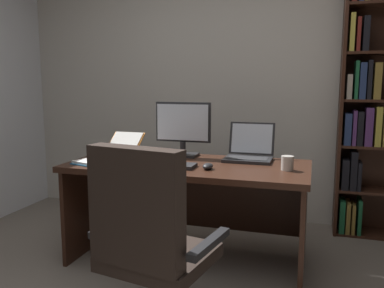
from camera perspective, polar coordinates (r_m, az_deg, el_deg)
name	(u,v)px	position (r m, az deg, el deg)	size (l,w,h in m)	color
wall_back	(238,83)	(3.82, 6.57, 8.56)	(4.82, 0.12, 2.53)	beige
desk	(191,187)	(2.92, -0.14, -6.13)	(1.65, 0.76, 0.71)	#381E14
bookshelf	(383,101)	(3.59, 25.37, 5.57)	(0.85, 0.27, 2.26)	#381E14
office_chair	(151,257)	(2.08, -5.84, -15.64)	(0.67, 0.60, 0.98)	#232326
monitor	(183,130)	(3.04, -1.29, 2.03)	(0.43, 0.16, 0.41)	#232326
laptop	(249,152)	(2.96, 8.10, -1.14)	(0.34, 0.33, 0.26)	#232326
keyboard	(164,165)	(2.70, -3.93, -2.94)	(0.42, 0.15, 0.02)	#232326
computer_mouse	(208,166)	(2.61, 2.25, -3.16)	(0.06, 0.10, 0.04)	#232326
reading_stand_with_book	(125,143)	(3.29, -9.46, 0.15)	(0.27, 0.24, 0.15)	#232326
open_binder	(110,163)	(2.81, -11.54, -2.63)	(0.54, 0.41, 0.02)	#2D84C6
notepad	(144,159)	(2.94, -6.83, -2.15)	(0.15, 0.21, 0.01)	white
pen	(146,158)	(2.93, -6.48, -2.00)	(0.01, 0.01, 0.14)	maroon
coffee_mug	(287,163)	(2.64, 13.34, -2.65)	(0.08, 0.08, 0.09)	silver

